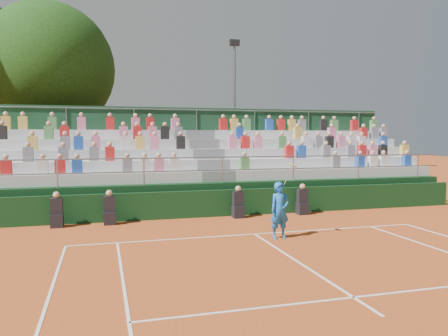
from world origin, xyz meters
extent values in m
plane|color=#BC4F1F|center=(0.00, 0.00, 0.00)|extent=(90.00, 90.00, 0.00)
cube|color=white|center=(0.00, 0.00, 0.01)|extent=(11.00, 0.06, 0.01)
cube|color=white|center=(0.00, -3.20, 0.01)|extent=(0.06, 6.40, 0.01)
cube|color=white|center=(0.00, -5.49, 0.01)|extent=(8.22, 0.06, 0.01)
cube|color=black|center=(0.00, 3.20, 0.50)|extent=(20.00, 0.15, 1.00)
cube|color=black|center=(-5.96, 2.75, 0.22)|extent=(0.40, 0.40, 0.44)
cube|color=black|center=(-5.96, 2.75, 0.70)|extent=(0.38, 0.25, 0.55)
sphere|color=tan|center=(-5.96, 2.75, 1.08)|extent=(0.22, 0.22, 0.22)
cube|color=black|center=(-4.27, 2.75, 0.22)|extent=(0.40, 0.40, 0.44)
cube|color=black|center=(-4.27, 2.75, 0.70)|extent=(0.38, 0.25, 0.55)
sphere|color=tan|center=(-4.27, 2.75, 1.08)|extent=(0.22, 0.22, 0.22)
cube|color=black|center=(0.33, 2.75, 0.22)|extent=(0.40, 0.40, 0.44)
cube|color=black|center=(0.33, 2.75, 0.70)|extent=(0.38, 0.25, 0.55)
sphere|color=tan|center=(0.33, 2.75, 1.08)|extent=(0.22, 0.22, 0.22)
cube|color=black|center=(2.93, 2.75, 0.22)|extent=(0.40, 0.40, 0.44)
cube|color=black|center=(2.93, 2.75, 0.70)|extent=(0.38, 0.25, 0.55)
sphere|color=tan|center=(2.93, 2.75, 1.08)|extent=(0.22, 0.22, 0.22)
cube|color=black|center=(0.00, 6.30, 0.60)|extent=(20.00, 5.20, 1.20)
cube|color=silver|center=(-5.35, 4.62, 1.41)|extent=(9.30, 0.85, 0.42)
cube|color=silver|center=(5.35, 4.62, 1.41)|extent=(9.30, 0.85, 0.42)
cube|color=slate|center=(0.00, 4.62, 1.41)|extent=(1.40, 0.85, 0.42)
cube|color=silver|center=(-5.35, 5.47, 1.83)|extent=(9.30, 0.85, 0.42)
cube|color=silver|center=(5.35, 5.47, 1.83)|extent=(9.30, 0.85, 0.42)
cube|color=slate|center=(0.00, 5.47, 1.83)|extent=(1.40, 0.85, 0.42)
cube|color=silver|center=(-5.35, 6.33, 2.25)|extent=(9.30, 0.85, 0.42)
cube|color=silver|center=(5.35, 6.33, 2.25)|extent=(9.30, 0.85, 0.42)
cube|color=slate|center=(0.00, 6.33, 2.25)|extent=(1.40, 0.85, 0.42)
cube|color=silver|center=(-5.35, 7.17, 2.67)|extent=(9.30, 0.85, 0.42)
cube|color=silver|center=(5.35, 7.17, 2.67)|extent=(9.30, 0.85, 0.42)
cube|color=slate|center=(0.00, 7.17, 2.67)|extent=(1.40, 0.85, 0.42)
cube|color=silver|center=(-5.35, 8.03, 3.09)|extent=(9.30, 0.85, 0.42)
cube|color=silver|center=(5.35, 8.03, 3.09)|extent=(9.30, 0.85, 0.42)
cube|color=slate|center=(0.00, 8.03, 3.09)|extent=(1.40, 0.85, 0.42)
cube|color=#194127|center=(0.00, 8.55, 2.20)|extent=(20.00, 0.12, 4.40)
cylinder|color=gray|center=(0.00, 3.75, 2.20)|extent=(20.00, 0.05, 0.05)
cylinder|color=gray|center=(0.00, 8.45, 4.30)|extent=(20.00, 0.05, 0.05)
cube|color=red|center=(-7.77, 4.47, 1.90)|extent=(0.36, 0.24, 0.56)
cube|color=silver|center=(-6.56, 4.47, 1.90)|extent=(0.36, 0.24, 0.56)
cube|color=red|center=(-5.97, 4.47, 1.90)|extent=(0.36, 0.24, 0.56)
cube|color=#1E4CB2|center=(-5.37, 4.47, 1.90)|extent=(0.36, 0.24, 0.56)
cube|color=slate|center=(-3.56, 4.47, 1.90)|extent=(0.36, 0.24, 0.56)
cube|color=silver|center=(-2.90, 4.47, 1.90)|extent=(0.36, 0.24, 0.56)
cube|color=pink|center=(-2.35, 4.47, 1.90)|extent=(0.36, 0.24, 0.56)
cube|color=silver|center=(-1.76, 4.47, 1.90)|extent=(0.36, 0.24, 0.56)
cube|color=slate|center=(-7.16, 5.32, 2.32)|extent=(0.36, 0.24, 0.56)
cube|color=slate|center=(-5.91, 5.32, 2.32)|extent=(0.36, 0.24, 0.56)
cube|color=slate|center=(-4.77, 5.32, 2.32)|extent=(0.36, 0.24, 0.56)
cube|color=red|center=(-4.18, 5.32, 2.32)|extent=(0.36, 0.24, 0.56)
cube|color=gold|center=(-7.12, 6.17, 2.74)|extent=(0.36, 0.24, 0.56)
cube|color=slate|center=(-5.90, 6.17, 2.74)|extent=(0.36, 0.24, 0.56)
cube|color=#1E4CB2|center=(-5.39, 6.17, 2.74)|extent=(0.36, 0.24, 0.56)
cube|color=pink|center=(-4.72, 6.17, 2.74)|extent=(0.36, 0.24, 0.56)
cube|color=silver|center=(-3.52, 6.17, 2.74)|extent=(0.36, 0.24, 0.56)
cube|color=gold|center=(-2.92, 6.17, 2.74)|extent=(0.36, 0.24, 0.56)
cube|color=pink|center=(-2.31, 6.17, 2.74)|extent=(0.36, 0.24, 0.56)
cube|color=black|center=(-1.20, 6.17, 2.74)|extent=(0.36, 0.24, 0.56)
cube|color=black|center=(-8.37, 7.02, 3.16)|extent=(0.36, 0.24, 0.56)
cube|color=#4C8C4C|center=(-6.60, 7.02, 3.16)|extent=(0.36, 0.24, 0.56)
cube|color=red|center=(-5.98, 7.02, 3.16)|extent=(0.36, 0.24, 0.56)
cube|color=pink|center=(-3.56, 7.02, 3.16)|extent=(0.36, 0.24, 0.56)
cube|color=red|center=(-2.97, 7.02, 3.16)|extent=(0.36, 0.24, 0.56)
cube|color=pink|center=(-2.30, 7.02, 3.16)|extent=(0.36, 0.24, 0.56)
cube|color=black|center=(-1.75, 7.02, 3.16)|extent=(0.36, 0.24, 0.56)
cube|color=slate|center=(-1.16, 7.02, 3.16)|extent=(0.36, 0.24, 0.56)
cube|color=gold|center=(-8.38, 7.88, 3.58)|extent=(0.36, 0.24, 0.56)
cube|color=gold|center=(-7.71, 7.88, 3.58)|extent=(0.36, 0.24, 0.56)
cube|color=#4C8C4C|center=(-6.54, 7.88, 3.58)|extent=(0.36, 0.24, 0.56)
cube|color=pink|center=(-5.33, 7.88, 3.58)|extent=(0.36, 0.24, 0.56)
cube|color=red|center=(-4.10, 7.88, 3.58)|extent=(0.36, 0.24, 0.56)
cube|color=pink|center=(-2.97, 7.88, 3.58)|extent=(0.36, 0.24, 0.56)
cube|color=red|center=(-2.31, 7.88, 3.58)|extent=(0.36, 0.24, 0.56)
cube|color=pink|center=(-1.16, 7.88, 3.58)|extent=(0.36, 0.24, 0.56)
cube|color=#4C8C4C|center=(1.15, 4.47, 1.90)|extent=(0.36, 0.24, 0.56)
cube|color=slate|center=(5.32, 4.47, 1.90)|extent=(0.36, 0.24, 0.56)
cube|color=#1E4CB2|center=(6.53, 4.47, 1.90)|extent=(0.36, 0.24, 0.56)
cube|color=silver|center=(7.19, 4.47, 1.90)|extent=(0.36, 0.24, 0.56)
cube|color=silver|center=(7.74, 4.47, 1.90)|extent=(0.36, 0.24, 0.56)
cube|color=#1E4CB2|center=(8.97, 4.47, 1.90)|extent=(0.36, 0.24, 0.56)
cube|color=red|center=(3.51, 5.32, 2.32)|extent=(0.36, 0.24, 0.56)
cube|color=#1E4CB2|center=(4.10, 5.32, 2.32)|extent=(0.36, 0.24, 0.56)
cube|color=slate|center=(5.31, 5.32, 2.32)|extent=(0.36, 0.24, 0.56)
cube|color=slate|center=(6.56, 5.32, 2.32)|extent=(0.36, 0.24, 0.56)
cube|color=red|center=(7.18, 5.32, 2.32)|extent=(0.36, 0.24, 0.56)
cube|color=pink|center=(7.74, 5.32, 2.32)|extent=(0.36, 0.24, 0.56)
cube|color=black|center=(8.31, 5.32, 2.32)|extent=(0.36, 0.24, 0.56)
cube|color=gold|center=(9.50, 5.32, 2.32)|extent=(0.36, 0.24, 0.56)
cube|color=pink|center=(1.14, 6.17, 2.74)|extent=(0.36, 0.24, 0.56)
cube|color=red|center=(1.75, 6.17, 2.74)|extent=(0.36, 0.24, 0.56)
cube|color=pink|center=(2.35, 6.17, 2.74)|extent=(0.36, 0.24, 0.56)
cube|color=#4C8C4C|center=(3.51, 6.17, 2.74)|extent=(0.36, 0.24, 0.56)
cube|color=silver|center=(4.73, 6.17, 2.74)|extent=(0.36, 0.24, 0.56)
cube|color=slate|center=(5.37, 6.17, 2.74)|extent=(0.36, 0.24, 0.56)
cube|color=black|center=(5.96, 6.17, 2.74)|extent=(0.36, 0.24, 0.56)
cube|color=pink|center=(6.57, 6.17, 2.74)|extent=(0.36, 0.24, 0.56)
cube|color=silver|center=(7.14, 6.17, 2.74)|extent=(0.36, 0.24, 0.56)
cube|color=silver|center=(7.70, 6.17, 2.74)|extent=(0.36, 0.24, 0.56)
cube|color=#1E4CB2|center=(8.92, 6.17, 2.74)|extent=(0.36, 0.24, 0.56)
cube|color=#1E4CB2|center=(1.73, 7.02, 3.16)|extent=(0.36, 0.24, 0.56)
cube|color=gold|center=(4.71, 7.02, 3.16)|extent=(0.36, 0.24, 0.56)
cube|color=pink|center=(6.55, 7.02, 3.16)|extent=(0.36, 0.24, 0.56)
cube|color=red|center=(8.36, 7.02, 3.16)|extent=(0.36, 0.24, 0.56)
cube|color=slate|center=(8.96, 7.02, 3.16)|extent=(0.36, 0.24, 0.56)
cube|color=slate|center=(9.53, 7.02, 3.16)|extent=(0.36, 0.24, 0.56)
cube|color=red|center=(1.18, 7.88, 3.58)|extent=(0.36, 0.24, 0.56)
cube|color=gold|center=(1.73, 7.88, 3.58)|extent=(0.36, 0.24, 0.56)
cube|color=#4C8C4C|center=(2.37, 7.88, 3.58)|extent=(0.36, 0.24, 0.56)
cube|color=#1E4CB2|center=(3.56, 7.88, 3.58)|extent=(0.36, 0.24, 0.56)
cube|color=red|center=(4.18, 7.88, 3.58)|extent=(0.36, 0.24, 0.56)
cube|color=gold|center=(4.78, 7.88, 3.58)|extent=(0.36, 0.24, 0.56)
cube|color=slate|center=(5.33, 7.88, 3.58)|extent=(0.36, 0.24, 0.56)
cube|color=black|center=(6.54, 7.88, 3.58)|extent=(0.36, 0.24, 0.56)
cube|color=#4C8C4C|center=(7.17, 7.88, 3.58)|extent=(0.36, 0.24, 0.56)
cube|color=red|center=(8.35, 7.88, 3.58)|extent=(0.36, 0.24, 0.56)
cube|color=#4C8C4C|center=(9.54, 7.88, 3.58)|extent=(0.36, 0.24, 0.56)
imported|color=blue|center=(0.53, -0.70, 0.84)|extent=(0.65, 0.47, 1.67)
cylinder|color=gray|center=(0.78, -0.70, 1.85)|extent=(0.26, 0.03, 0.51)
cylinder|color=#E5D866|center=(0.93, -0.70, 2.15)|extent=(0.26, 0.28, 0.14)
cylinder|color=#332412|center=(-7.16, 12.75, 1.93)|extent=(0.50, 0.50, 3.86)
sphere|color=#15360E|center=(-7.16, 12.75, 6.64)|extent=(6.95, 6.95, 6.95)
cylinder|color=gray|center=(3.26, 12.82, 4.20)|extent=(0.16, 0.16, 8.40)
cube|color=black|center=(3.26, 12.82, 8.58)|extent=(0.60, 0.25, 0.35)
camera|label=1|loc=(-4.48, -12.49, 3.01)|focal=35.00mm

